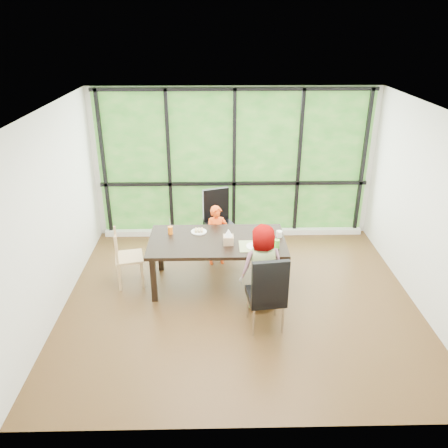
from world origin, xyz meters
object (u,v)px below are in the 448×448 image
at_px(plate_far, 199,232).
at_px(orange_cup, 170,230).
at_px(green_cup, 277,244).
at_px(child_toddler, 217,235).
at_px(plate_near, 256,246).
at_px(chair_interior_leather, 266,291).
at_px(child_older, 261,268).
at_px(chair_window_leather, 220,222).
at_px(tissue_box, 228,240).
at_px(chair_end_beech, 129,257).
at_px(white_mug, 279,234).
at_px(dining_table, 217,262).

relative_size(plate_far, orange_cup, 2.04).
relative_size(plate_far, green_cup, 1.85).
relative_size(child_toddler, plate_near, 3.74).
xyz_separation_m(chair_interior_leather, child_toddler, (-0.62, 1.70, -0.03)).
relative_size(child_older, orange_cup, 10.65).
xyz_separation_m(chair_window_leather, tissue_box, (0.11, -1.23, 0.27)).
bearing_deg(green_cup, chair_interior_leather, -106.17).
distance_m(chair_end_beech, plate_near, 1.92).
bearing_deg(plate_near, child_toddler, 121.70).
bearing_deg(child_older, child_toddler, -79.35).
relative_size(plate_far, plate_near, 0.88).
distance_m(chair_window_leather, child_older, 1.79).
xyz_separation_m(plate_far, orange_cup, (-0.43, -0.04, 0.05)).
xyz_separation_m(chair_window_leather, child_toddler, (-0.05, -0.45, -0.03)).
height_order(child_older, white_mug, child_older).
height_order(chair_interior_leather, orange_cup, chair_interior_leather).
relative_size(chair_end_beech, orange_cup, 7.69).
height_order(child_older, tissue_box, child_older).
bearing_deg(green_cup, white_mug, 76.54).
bearing_deg(plate_near, orange_cup, 159.82).
bearing_deg(dining_table, chair_end_beech, 178.27).
relative_size(dining_table, white_mug, 21.86).
relative_size(orange_cup, white_mug, 1.28).
xyz_separation_m(dining_table, plate_near, (0.55, -0.24, 0.38)).
bearing_deg(plate_far, tissue_box, -42.47).
xyz_separation_m(child_older, green_cup, (0.25, 0.33, 0.19)).
bearing_deg(child_older, chair_window_leather, -87.02).
distance_m(child_older, orange_cup, 1.55).
height_order(dining_table, orange_cup, orange_cup).
xyz_separation_m(dining_table, child_toddler, (-0.00, 0.65, 0.13)).
height_order(green_cup, tissue_box, green_cup).
height_order(dining_table, child_toddler, child_toddler).
relative_size(chair_window_leather, tissue_box, 7.25).
height_order(chair_end_beech, green_cup, chair_end_beech).
distance_m(orange_cup, white_mug, 1.63).
height_order(chair_window_leather, plate_far, chair_window_leather).
bearing_deg(child_older, orange_cup, -47.17).
height_order(chair_window_leather, chair_interior_leather, same).
height_order(chair_interior_leather, green_cup, chair_interior_leather).
relative_size(white_mug, tissue_box, 0.62).
bearing_deg(chair_window_leather, child_toddler, -115.57).
distance_m(chair_end_beech, green_cup, 2.22).
xyz_separation_m(chair_interior_leather, child_older, (-0.02, 0.45, 0.08)).
distance_m(plate_far, green_cup, 1.24).
distance_m(chair_interior_leather, green_cup, 0.85).
height_order(orange_cup, green_cup, green_cup).
relative_size(chair_window_leather, child_older, 0.87).
distance_m(dining_table, tissue_box, 0.49).
bearing_deg(child_older, white_mug, -130.63).
xyz_separation_m(child_toddler, green_cup, (0.84, -0.93, 0.31)).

